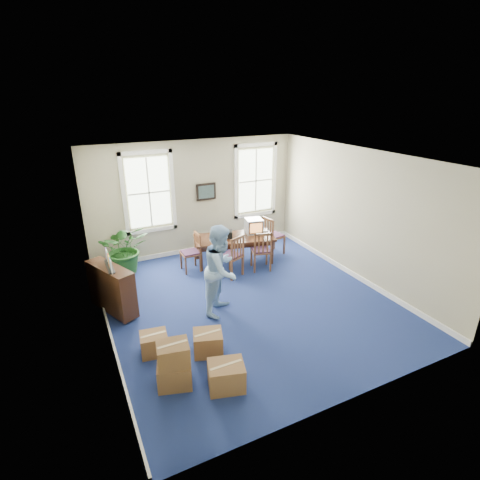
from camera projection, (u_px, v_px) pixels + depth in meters
name	position (u px, v px, depth m)	size (l,w,h in m)	color
floor	(248.00, 301.00, 8.42)	(6.50, 6.50, 0.00)	navy
ceiling	(249.00, 158.00, 7.23)	(6.50, 6.50, 0.00)	white
wall_back	(196.00, 198.00, 10.53)	(6.50, 6.50, 0.00)	tan
wall_front	(357.00, 312.00, 5.11)	(6.50, 6.50, 0.00)	tan
wall_left	(97.00, 262.00, 6.60)	(6.50, 6.50, 0.00)	tan
wall_right	(358.00, 215.00, 9.04)	(6.50, 6.50, 0.00)	tan
baseboard_back	(198.00, 248.00, 11.08)	(6.00, 0.04, 0.12)	white
baseboard_left	(110.00, 334.00, 7.19)	(0.04, 6.50, 0.12)	white
baseboard_right	(351.00, 273.00, 9.60)	(0.04, 6.50, 0.12)	white
window_left	(149.00, 193.00, 9.87)	(1.40, 0.12, 2.20)	white
window_right	(256.00, 181.00, 11.18)	(1.40, 0.12, 2.20)	white
wall_picture	(206.00, 192.00, 10.56)	(0.58, 0.06, 0.48)	black
conference_table	(234.00, 249.00, 10.25)	(2.13, 0.97, 0.73)	#3D2113
crt_tv	(254.00, 226.00, 10.34)	(0.44, 0.48, 0.40)	#B7B7BC
game_console	(264.00, 231.00, 10.48)	(0.18, 0.23, 0.06)	white
equipment_bag	(225.00, 234.00, 10.02)	(0.38, 0.25, 0.19)	black
chair_near_left	(231.00, 255.00, 9.40)	(0.50, 0.50, 1.11)	brown
chair_near_right	(261.00, 250.00, 9.76)	(0.49, 0.49, 1.09)	brown
chair_end_left	(190.00, 252.00, 9.69)	(0.46, 0.46, 1.02)	brown
chair_end_right	(274.00, 235.00, 10.69)	(0.50, 0.50, 1.12)	brown
man	(222.00, 270.00, 7.73)	(0.94, 0.73, 1.93)	#90B9E1
credenza	(112.00, 290.00, 7.85)	(0.37, 1.29, 1.01)	#3D2113
brochure_rack	(109.00, 262.00, 7.61)	(0.12, 0.70, 0.31)	#99999E
potted_plant	(125.00, 248.00, 9.51)	(1.21, 1.05, 1.34)	#194516
cardboard_boxes	(184.00, 356.00, 6.06)	(1.44, 1.44, 0.82)	olive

